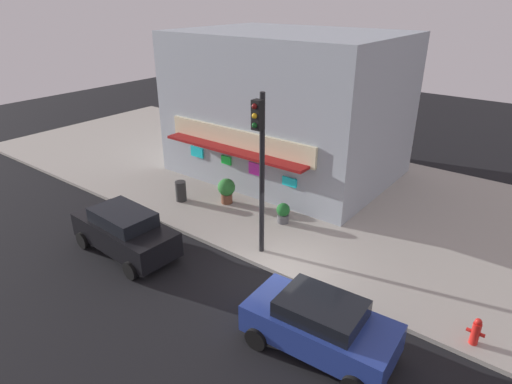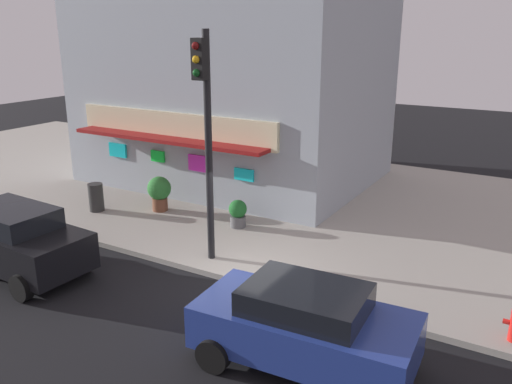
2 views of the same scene
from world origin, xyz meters
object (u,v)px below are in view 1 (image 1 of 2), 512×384
Objects in this scene: fire_hydrant at (476,332)px; potted_plant_by_doorway at (226,189)px; trash_can at (181,191)px; parked_car_blue at (320,324)px; parked_car_black at (125,231)px; traffic_light at (260,157)px; potted_plant_by_window at (283,212)px.

potted_plant_by_doorway is (-10.87, 2.46, 0.26)m from fire_hydrant.
trash_can is 10.20m from parked_car_blue.
parked_car_black is 1.07× the size of parked_car_blue.
potted_plant_by_doorway is at bearing 146.57° from parked_car_blue.
parked_car_black is (-4.00, -2.79, -2.93)m from traffic_light.
potted_plant_by_window is at bearing 162.45° from fire_hydrant.
potted_plant_by_doorway reaches higher than fire_hydrant.
potted_plant_by_doorway is 5.14m from parked_car_black.
fire_hydrant is 11.57m from parked_car_black.
trash_can is at bearing 173.72° from fire_hydrant.
traffic_light reaches higher than potted_plant_by_doorway.
potted_plant_by_doorway is at bearing 147.17° from traffic_light.
trash_can reaches higher than fire_hydrant.
potted_plant_by_window is at bearing 132.34° from parked_car_blue.
potted_plant_by_doorway is 0.26× the size of parked_car_black.
potted_plant_by_doorway is 1.36× the size of potted_plant_by_window.
potted_plant_by_window is (-0.60, 2.36, -3.22)m from traffic_light.
potted_plant_by_doorway is at bearing 85.77° from parked_car_black.
traffic_light is 5.25m from potted_plant_by_doorway.
fire_hydrant is at bearing 13.32° from parked_car_black.
potted_plant_by_window is 0.19× the size of parked_car_black.
trash_can is 1.09× the size of potted_plant_by_window.
potted_plant_by_doorway is (-3.62, 2.33, -3.01)m from traffic_light.
fire_hydrant is at bearing -17.55° from potted_plant_by_window.
potted_plant_by_window is (-7.86, 2.49, 0.05)m from fire_hydrant.
potted_plant_by_doorway is 0.28× the size of parked_car_blue.
traffic_light reaches higher than fire_hydrant.
parked_car_blue reaches higher than fire_hydrant.
parked_car_blue is at bearing -33.43° from potted_plant_by_doorway.
potted_plant_by_window is (3.01, 0.02, -0.21)m from potted_plant_by_doorway.
parked_car_black reaches higher than fire_hydrant.
parked_car_blue reaches higher than potted_plant_by_doorway.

